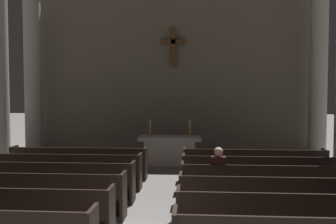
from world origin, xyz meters
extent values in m
cube|color=black|center=(-2.56, 1.32, 0.20)|extent=(3.92, 0.04, 0.40)
cube|color=black|center=(-0.57, 1.12, 0.47)|extent=(0.06, 0.50, 0.95)
cube|color=black|center=(-2.56, 2.28, 0.42)|extent=(3.92, 0.40, 0.05)
cube|color=black|center=(-2.56, 2.06, 0.70)|extent=(3.92, 0.05, 0.50)
cube|color=black|center=(-2.56, 2.46, 0.20)|extent=(3.92, 0.04, 0.40)
cube|color=black|center=(-0.57, 2.26, 0.47)|extent=(0.06, 0.50, 0.95)
cube|color=black|center=(-2.56, 3.42, 0.42)|extent=(3.92, 0.40, 0.05)
cube|color=black|center=(-2.56, 3.20, 0.70)|extent=(3.92, 0.05, 0.50)
cube|color=black|center=(-2.56, 3.60, 0.20)|extent=(3.92, 0.04, 0.40)
cube|color=black|center=(-0.57, 3.40, 0.47)|extent=(0.06, 0.50, 0.95)
cube|color=black|center=(-2.56, 4.56, 0.42)|extent=(3.92, 0.40, 0.05)
cube|color=black|center=(-2.56, 4.34, 0.70)|extent=(3.92, 0.05, 0.50)
cube|color=black|center=(-2.56, 4.74, 0.20)|extent=(3.92, 0.04, 0.40)
cube|color=black|center=(-0.57, 4.54, 0.47)|extent=(0.06, 0.50, 0.95)
cube|color=black|center=(-2.56, 5.70, 0.42)|extent=(3.92, 0.40, 0.05)
cube|color=black|center=(-2.56, 5.48, 0.70)|extent=(3.92, 0.05, 0.50)
cube|color=black|center=(-2.56, 5.88, 0.20)|extent=(3.92, 0.04, 0.40)
cube|color=black|center=(-0.57, 5.68, 0.47)|extent=(0.06, 0.50, 0.95)
cube|color=black|center=(-4.55, 5.68, 0.47)|extent=(0.06, 0.50, 0.95)
cube|color=black|center=(2.56, 1.14, 0.42)|extent=(3.92, 0.40, 0.05)
cube|color=black|center=(2.56, 0.92, 0.70)|extent=(3.92, 0.05, 0.50)
cube|color=black|center=(0.57, 1.12, 0.47)|extent=(0.06, 0.50, 0.95)
cube|color=black|center=(2.56, 2.28, 0.42)|extent=(3.92, 0.40, 0.05)
cube|color=black|center=(2.56, 2.06, 0.70)|extent=(3.92, 0.05, 0.50)
cube|color=black|center=(2.56, 2.46, 0.20)|extent=(3.92, 0.04, 0.40)
cube|color=black|center=(0.57, 2.26, 0.47)|extent=(0.06, 0.50, 0.95)
cube|color=black|center=(2.56, 3.42, 0.42)|extent=(3.92, 0.40, 0.05)
cube|color=black|center=(2.56, 3.20, 0.70)|extent=(3.92, 0.05, 0.50)
cube|color=black|center=(2.56, 3.60, 0.20)|extent=(3.92, 0.04, 0.40)
cube|color=black|center=(0.57, 3.40, 0.47)|extent=(0.06, 0.50, 0.95)
cube|color=black|center=(2.56, 4.56, 0.42)|extent=(3.92, 0.40, 0.05)
cube|color=black|center=(2.56, 4.34, 0.70)|extent=(3.92, 0.05, 0.50)
cube|color=black|center=(2.56, 4.74, 0.20)|extent=(3.92, 0.04, 0.40)
cube|color=black|center=(0.57, 4.54, 0.47)|extent=(0.06, 0.50, 0.95)
cube|color=black|center=(2.56, 5.70, 0.42)|extent=(3.92, 0.40, 0.05)
cube|color=black|center=(2.56, 5.48, 0.70)|extent=(3.92, 0.05, 0.50)
cube|color=black|center=(2.56, 5.88, 0.20)|extent=(3.92, 0.04, 0.40)
cube|color=black|center=(0.57, 5.68, 0.47)|extent=(0.06, 0.50, 0.95)
cube|color=black|center=(4.55, 5.68, 0.47)|extent=(0.06, 0.50, 0.95)
cube|color=#ADA89E|center=(-5.39, 6.42, 0.10)|extent=(0.91, 0.91, 0.20)
cube|color=#ADA89E|center=(-5.39, 8.98, 0.10)|extent=(0.91, 0.91, 0.20)
cylinder|color=#ADA89E|center=(-5.39, 8.98, 3.37)|extent=(0.65, 0.65, 6.73)
cube|color=#ADA89E|center=(5.39, 8.98, 0.10)|extent=(0.91, 0.91, 0.20)
cylinder|color=#ADA89E|center=(5.39, 8.98, 3.37)|extent=(0.65, 0.65, 6.73)
cube|color=#BCB7AD|center=(0.00, 7.95, 0.44)|extent=(1.76, 0.72, 0.88)
cube|color=#BCB7AD|center=(0.00, 7.95, 0.94)|extent=(2.20, 0.90, 0.12)
cube|color=silver|center=(0.00, 7.95, 1.00)|extent=(2.09, 0.85, 0.01)
cylinder|color=#B79338|center=(-0.70, 7.95, 1.02)|extent=(0.16, 0.16, 0.02)
cylinder|color=#B79338|center=(-0.70, 7.95, 1.17)|extent=(0.07, 0.07, 0.32)
cylinder|color=silver|center=(-0.70, 7.95, 1.46)|extent=(0.04, 0.04, 0.26)
cylinder|color=#B79338|center=(0.70, 7.95, 1.02)|extent=(0.16, 0.16, 0.02)
cylinder|color=#B79338|center=(0.70, 7.95, 1.17)|extent=(0.07, 0.07, 0.32)
cylinder|color=silver|center=(0.70, 7.95, 1.46)|extent=(0.04, 0.04, 0.26)
cube|color=#706656|center=(0.00, 10.27, 3.97)|extent=(11.81, 0.25, 7.93)
cube|color=brown|center=(0.00, 10.05, 4.36)|extent=(0.19, 0.19, 1.59)
cube|color=brown|center=(0.00, 10.05, 4.60)|extent=(1.02, 0.19, 0.19)
cube|color=#26262B|center=(1.39, 3.60, 0.23)|extent=(0.24, 0.14, 0.45)
cube|color=#26262B|center=(1.39, 3.47, 0.51)|extent=(0.28, 0.36, 0.12)
cube|color=#381919|center=(1.39, 3.34, 0.84)|extent=(0.32, 0.20, 0.54)
sphere|color=beige|center=(1.39, 3.34, 1.22)|extent=(0.20, 0.20, 0.20)
camera|label=1|loc=(0.83, -5.00, 2.54)|focal=39.63mm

